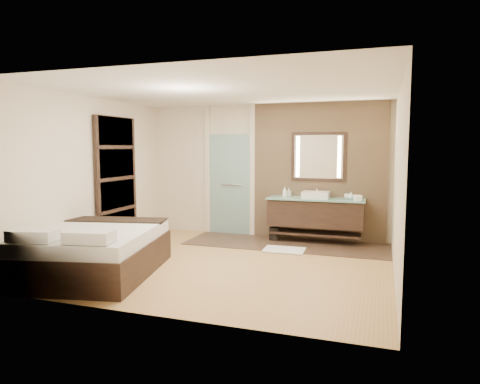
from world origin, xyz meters
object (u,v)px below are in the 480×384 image
(vanity, at_px, (316,213))
(mirror_unit, at_px, (318,157))
(waste_bin, at_px, (274,234))
(bed, at_px, (93,251))

(vanity, xyz_separation_m, mirror_unit, (0.00, 0.24, 1.07))
(waste_bin, bearing_deg, mirror_unit, 21.14)
(mirror_unit, xyz_separation_m, waste_bin, (-0.79, -0.31, -1.52))
(vanity, bearing_deg, waste_bin, -175.10)
(vanity, distance_m, waste_bin, 0.91)
(vanity, bearing_deg, mirror_unit, 90.00)
(bed, relative_size, waste_bin, 9.20)
(vanity, height_order, mirror_unit, mirror_unit)
(mirror_unit, distance_m, bed, 4.50)
(mirror_unit, xyz_separation_m, bed, (-2.75, -3.31, -1.31))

